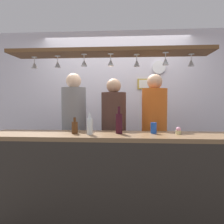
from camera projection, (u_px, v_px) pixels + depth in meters
The scene contains 22 objects.
ground_plane at pixel (111, 210), 2.80m from camera, with size 8.00×8.00×0.00m, color #4C4742.
back_wall at pixel (116, 106), 3.84m from camera, with size 4.40×0.06×2.60m, color silver.
bar_counter at pixel (108, 168), 2.27m from camera, with size 2.70×0.55×1.03m.
overhead_glass_rack at pixel (109, 53), 2.41m from camera, with size 2.20×0.36×0.04m, color brown.
hanging_wineglass_far_left at pixel (34, 65), 2.55m from camera, with size 0.07×0.07×0.13m.
hanging_wineglass_left at pixel (58, 64), 2.49m from camera, with size 0.07×0.07×0.13m.
hanging_wineglass_center_left at pixel (84, 63), 2.40m from camera, with size 0.07×0.07×0.13m.
hanging_wineglass_center at pixel (111, 62), 2.37m from camera, with size 0.07×0.07×0.13m.
hanging_wineglass_center_right at pixel (137, 63), 2.41m from camera, with size 0.07×0.07×0.13m.
hanging_wineglass_right at pixel (166, 61), 2.31m from camera, with size 0.07×0.07×0.13m.
hanging_wineglass_far_right at pixel (191, 62), 2.39m from camera, with size 0.07×0.07×0.13m.
person_left_grey_shirt at pixel (74, 123), 3.08m from camera, with size 0.34×0.34×1.78m.
person_middle_brown_shirt at pixel (114, 127), 3.04m from camera, with size 0.34×0.34×1.70m.
person_right_orange_shirt at pixel (154, 125), 3.00m from camera, with size 0.34×0.34×1.76m.
bottle_wine_dark_red at pixel (119, 123), 2.43m from camera, with size 0.08×0.08×0.30m.
bottle_beer_brown_stubby at pixel (75, 127), 2.42m from camera, with size 0.07×0.07×0.18m.
bottle_soda_clear at pixel (90, 126), 2.34m from camera, with size 0.06×0.06×0.23m.
drink_can at pixel (154, 128), 2.43m from camera, with size 0.07×0.07×0.12m, color #1E4CB2.
cupcake at pixel (178, 131), 2.38m from camera, with size 0.06×0.06×0.08m.
picture_frame_lower_pair at pixel (151, 99), 3.74m from camera, with size 0.30×0.02×0.18m.
picture_frame_upper_small at pixel (144, 84), 3.74m from camera, with size 0.22×0.02×0.18m.
wall_clock at pixel (159, 67), 3.70m from camera, with size 0.22×0.22×0.03m, color white.
Camera 1 is at (0.21, -2.73, 1.39)m, focal length 35.15 mm.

